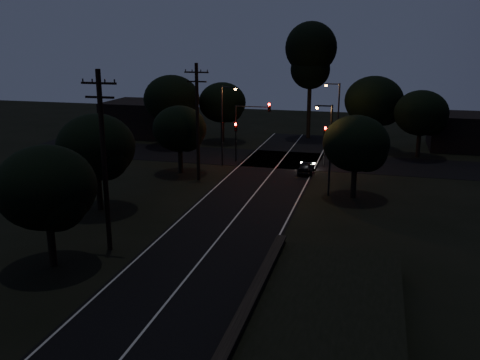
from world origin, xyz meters
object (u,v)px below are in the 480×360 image
Objects in this scene: utility_pole_far at (197,120)px; streetlight_a at (224,120)px; utility_pole_mid at (104,159)px; car at (306,167)px; signal_left at (236,135)px; signal_mast at (252,121)px; tall_pine at (311,55)px; streetlight_b at (336,115)px; streetlight_c at (328,144)px; signal_right at (325,139)px.

streetlight_a is at bearing 83.41° from utility_pole_far.
utility_pole_mid is 3.16× the size of car.
utility_pole_far reaches higher than signal_left.
signal_mast is at bearing 68.89° from utility_pole_far.
streetlight_a is at bearing -110.36° from tall_pine.
streetlight_a is (-2.39, -1.99, 0.30)m from signal_mast.
car is at bearing -27.05° from signal_mast.
streetlight_b reaches higher than signal_mast.
signal_right is at bearing 97.02° from streetlight_c.
signal_right is at bearing -0.03° from signal_mast.
streetlight_b is at bearing 80.00° from signal_right.
utility_pole_mid is 25.19m from signal_left.
tall_pine reaches higher than signal_right.
signal_right is 10.26m from streetlight_a.
signal_mast is (3.09, 7.99, -1.15)m from utility_pole_far.
utility_pole_far reaches higher than car.
streetlight_b is at bearing -68.62° from tall_pine.
utility_pole_mid is 1.38× the size of streetlight_b.
signal_mast is at bearing 131.19° from streetlight_c.
signal_right reaches higher than car.
signal_mast is 7.82m from car.
streetlight_c is at bearing -9.60° from utility_pole_far.
streetlight_b reaches higher than signal_left.
tall_pine is at bearing 75.38° from signal_mast.
signal_right is at bearing 67.01° from utility_pole_mid.
utility_pole_mid is 24.28m from car.
utility_pole_mid is at bearing -99.93° from tall_pine.
signal_right is 10.18m from streetlight_c.
streetlight_c is at bearing 109.24° from car.
car is (-1.40, -3.12, -2.24)m from signal_right.
utility_pole_mid is at bearing -91.73° from streetlight_a.
utility_pole_far is 11.50m from car.
tall_pine is at bearing 69.54° from signal_left.
signal_right is 7.66m from signal_mast.
utility_pole_mid is 23.04m from streetlight_a.
streetlight_b is 14.01m from streetlight_c.
streetlight_b is (11.31, 12.00, -0.85)m from utility_pole_far.
tall_pine is 16.67m from signal_mast.
tall_pine is 4.16× the size of car.
utility_pole_far is 8.53m from signal_left.
streetlight_c is (1.23, -9.99, 1.51)m from signal_right.
utility_pole_mid is at bearing -128.26° from streetlight_c.
utility_pole_far reaches higher than streetlight_a.
tall_pine reaches higher than utility_pole_mid.
signal_mast is at bearing 82.96° from utility_pole_mid.
streetlight_c is (4.83, -25.00, -6.09)m from tall_pine.
utility_pole_far is at bearing -143.00° from signal_right.
tall_pine is 17.74m from signal_left.
tall_pine is at bearing 103.49° from signal_right.
streetlight_b is (0.71, 4.01, 1.80)m from signal_right.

